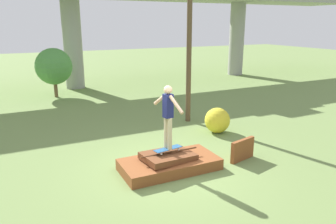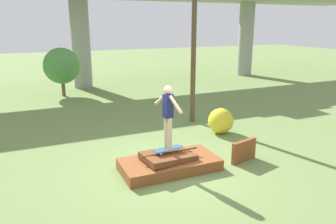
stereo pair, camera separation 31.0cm
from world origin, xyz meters
name	(u,v)px [view 1 (the left image)]	position (x,y,z in m)	size (l,w,h in m)	color
ground_plane	(169,169)	(0.00, 0.00, 0.00)	(80.00, 80.00, 0.00)	olive
scrap_pile	(169,163)	(-0.01, 0.00, 0.19)	(2.66, 1.33, 0.52)	brown
scrap_plank_loose	(242,150)	(2.19, -0.36, 0.32)	(0.93, 0.33, 0.63)	brown
skateboard	(168,149)	(-0.03, 0.03, 0.60)	(0.84, 0.35, 0.09)	#23517F
skater	(168,112)	(-0.03, 0.03, 1.62)	(0.29, 1.28, 1.72)	#C6B78E
utility_pole	(189,39)	(2.72, 3.78, 3.26)	(1.30, 0.20, 6.28)	brown
tree_behind_left	(54,66)	(-1.45, 10.81, 1.64)	(1.92, 1.92, 2.61)	brown
bush_yellow_flowering	(217,120)	(2.96, 2.04, 0.46)	(0.92, 0.92, 0.92)	gold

